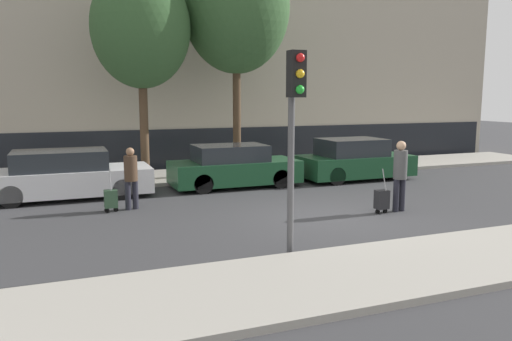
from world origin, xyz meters
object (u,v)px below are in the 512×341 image
at_px(parked_car_1, 234,167).
at_px(trolley_left, 111,199).
at_px(pedestrian_left, 131,175).
at_px(bare_tree_near_crossing, 141,28).
at_px(bare_tree_down_street, 236,8).
at_px(parked_car_2, 354,160).
at_px(trolley_right, 382,200).
at_px(pedestrian_right, 400,171).
at_px(traffic_light, 294,112).
at_px(parked_car_0, 66,176).

height_order(parked_car_1, trolley_left, parked_car_1).
distance_m(parked_car_1, pedestrian_left, 4.06).
xyz_separation_m(pedestrian_left, trolley_left, (-0.53, -0.14, -0.56)).
height_order(bare_tree_near_crossing, bare_tree_down_street, bare_tree_down_street).
xyz_separation_m(parked_car_2, trolley_right, (-2.16, -4.66, -0.31)).
bearing_deg(pedestrian_left, trolley_right, -40.11).
height_order(trolley_left, pedestrian_right, pedestrian_right).
height_order(traffic_light, bare_tree_down_street, bare_tree_down_street).
relative_size(pedestrian_left, bare_tree_near_crossing, 0.23).
xyz_separation_m(parked_car_0, pedestrian_left, (1.54, -2.13, 0.25)).
bearing_deg(parked_car_0, bare_tree_near_crossing, 31.23).
height_order(parked_car_1, pedestrian_left, pedestrian_left).
height_order(parked_car_0, trolley_right, parked_car_0).
distance_m(parked_car_0, pedestrian_left, 2.64).
xyz_separation_m(pedestrian_right, trolley_right, (-0.55, -0.04, -0.67)).
xyz_separation_m(trolley_left, traffic_light, (2.75, -4.80, 2.29)).
height_order(parked_car_0, pedestrian_right, pedestrian_right).
relative_size(traffic_light, bare_tree_down_street, 0.46).
xyz_separation_m(parked_car_0, bare_tree_near_crossing, (2.48, 1.50, 4.38)).
bearing_deg(traffic_light, parked_car_2, 50.44).
bearing_deg(parked_car_2, bare_tree_down_street, 151.53).
height_order(trolley_left, bare_tree_near_crossing, bare_tree_near_crossing).
height_order(parked_car_0, parked_car_1, parked_car_0).
bearing_deg(bare_tree_near_crossing, parked_car_0, -148.77).
distance_m(trolley_left, traffic_light, 5.99).
distance_m(trolley_right, bare_tree_down_street, 8.78).
bearing_deg(parked_car_2, pedestrian_right, -109.20).
height_order(parked_car_1, bare_tree_near_crossing, bare_tree_near_crossing).
distance_m(parked_car_2, trolley_left, 8.67).
bearing_deg(trolley_left, traffic_light, -60.15).
bearing_deg(pedestrian_left, bare_tree_down_street, 28.02).
height_order(pedestrian_right, traffic_light, traffic_light).
relative_size(parked_car_0, trolley_left, 4.15).
bearing_deg(traffic_light, trolley_right, 32.05).
relative_size(parked_car_0, trolley_right, 4.08).
height_order(parked_car_0, traffic_light, traffic_light).
bearing_deg(parked_car_2, trolley_left, -166.27).
bearing_deg(parked_car_2, parked_car_1, 178.10).
bearing_deg(trolley_left, pedestrian_right, -20.62).
xyz_separation_m(parked_car_2, pedestrian_right, (-1.61, -4.62, 0.36)).
xyz_separation_m(trolley_left, trolley_right, (6.26, -2.60, 0.01)).
relative_size(pedestrian_right, bare_tree_near_crossing, 0.26).
xyz_separation_m(pedestrian_right, bare_tree_down_street, (-2.03, 6.59, 4.88)).
distance_m(parked_car_0, pedestrian_right, 9.19).
relative_size(pedestrian_left, traffic_light, 0.44).
bearing_deg(bare_tree_down_street, pedestrian_left, -137.46).
distance_m(pedestrian_left, trolley_left, 0.79).
bearing_deg(parked_car_2, parked_car_0, 178.74).
bearing_deg(parked_car_2, trolley_right, -114.83).
bearing_deg(bare_tree_near_crossing, parked_car_1, -31.54).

